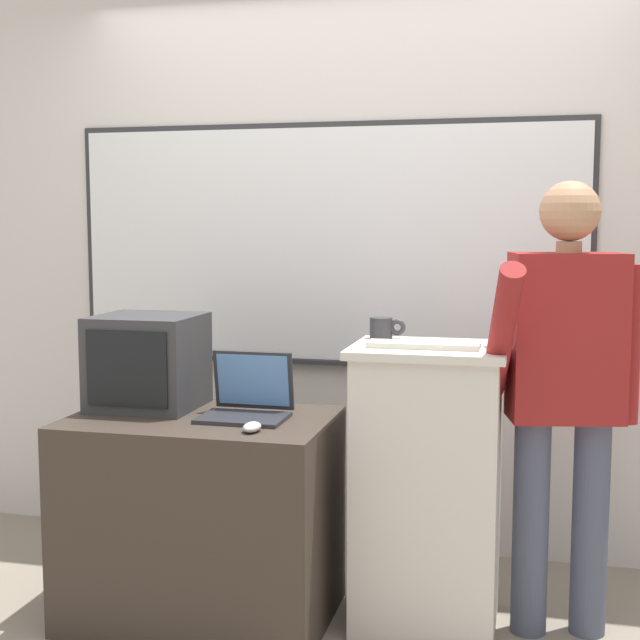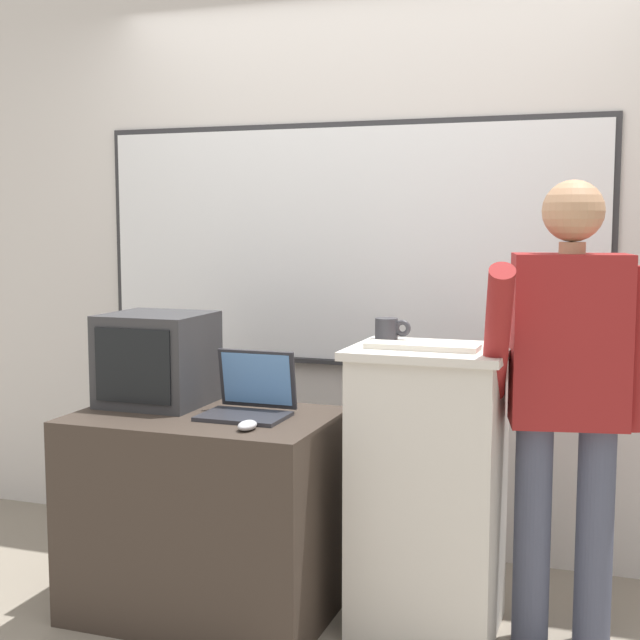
% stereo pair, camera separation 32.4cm
% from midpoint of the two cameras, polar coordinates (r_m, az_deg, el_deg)
% --- Properties ---
extents(back_wall, '(6.40, 0.17, 2.98)m').
position_cam_midpoint_polar(back_wall, '(4.07, 0.30, 6.08)').
color(back_wall, silver).
rests_on(back_wall, ground_plane).
extents(lectern_podium, '(0.56, 0.48, 1.05)m').
position_cam_midpoint_polar(lectern_podium, '(3.35, 4.13, -10.58)').
color(lectern_podium, beige).
rests_on(lectern_podium, ground_plane).
extents(side_desk, '(0.97, 0.64, 0.78)m').
position_cam_midpoint_polar(side_desk, '(3.50, -10.26, -12.37)').
color(side_desk, '#382D26').
rests_on(side_desk, ground_plane).
extents(person_presenter, '(0.56, 0.58, 1.65)m').
position_cam_midpoint_polar(person_presenter, '(3.25, 12.68, -3.74)').
color(person_presenter, '#474C60').
rests_on(person_presenter, ground_plane).
extents(laptop, '(0.32, 0.27, 0.24)m').
position_cam_midpoint_polar(laptop, '(3.35, -7.41, -5.08)').
color(laptop, '#28282D').
rests_on(laptop, side_desk).
extents(wireless_keyboard, '(0.40, 0.12, 0.02)m').
position_cam_midpoint_polar(wireless_keyboard, '(3.18, 3.76, -1.63)').
color(wireless_keyboard, beige).
rests_on(wireless_keyboard, lectern_podium).
extents(computer_mouse_by_laptop, '(0.06, 0.10, 0.03)m').
position_cam_midpoint_polar(computer_mouse_by_laptop, '(3.12, -7.36, -6.84)').
color(computer_mouse_by_laptop, '#BCBCC1').
rests_on(computer_mouse_by_laptop, side_desk).
extents(crt_monitor, '(0.39, 0.38, 0.36)m').
position_cam_midpoint_polar(crt_monitor, '(3.57, -13.53, -2.62)').
color(crt_monitor, '#333335').
rests_on(crt_monitor, side_desk).
extents(coffee_mug, '(0.14, 0.09, 0.08)m').
position_cam_midpoint_polar(coffee_mug, '(3.43, 1.37, -0.52)').
color(coffee_mug, '#333338').
rests_on(coffee_mug, lectern_podium).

